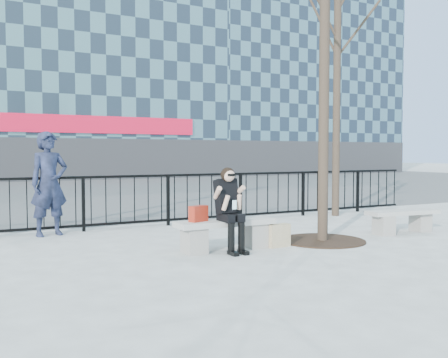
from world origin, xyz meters
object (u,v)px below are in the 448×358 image
bench_main (225,231)px  bench_second (403,219)px  seated_woman (230,210)px  standing_man (49,184)px

bench_main → bench_second: size_ratio=1.10×
bench_main → seated_woman: seated_woman is taller
standing_man → bench_main: bearing=-65.3°
standing_man → bench_second: bearing=-39.6°
bench_main → seated_woman: 0.40m
bench_main → seated_woman: (0.00, -0.16, 0.37)m
bench_second → seated_woman: bearing=-172.0°
bench_second → standing_man: standing_man is taller
bench_second → standing_man: bearing=161.9°
bench_second → bench_main: bearing=-174.3°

